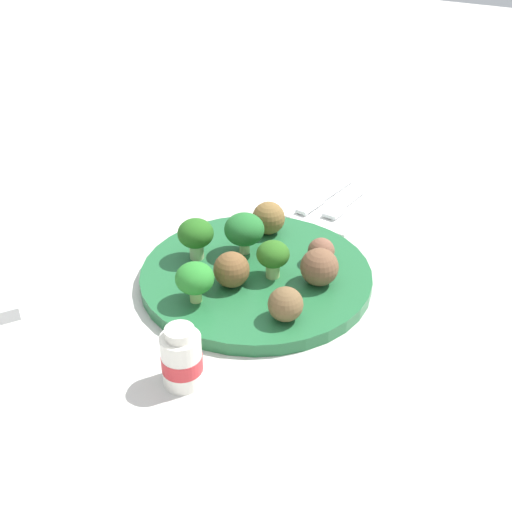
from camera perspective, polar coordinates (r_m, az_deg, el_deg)
ground_plane at (r=0.75m, az=0.00°, el=-2.33°), size 4.00×4.00×0.00m
plate at (r=0.75m, az=0.00°, el=-1.82°), size 0.28×0.28×0.02m
broccoli_floret_near_rim at (r=0.68m, az=-5.71°, el=-2.13°), size 0.04×0.04×0.05m
broccoli_floret_mid_right at (r=0.75m, az=-5.62°, el=1.98°), size 0.04×0.04×0.05m
broccoli_floret_far_rim at (r=0.72m, az=1.55°, el=0.00°), size 0.04×0.04×0.05m
broccoli_floret_front_left at (r=0.76m, az=-1.10°, el=2.45°), size 0.05×0.05×0.05m
meatball_mid_right at (r=0.71m, az=5.90°, el=-1.03°), size 0.04×0.04×0.04m
meatball_center at (r=0.75m, az=6.07°, el=0.46°), size 0.03×0.03×0.03m
meatball_front_left at (r=0.71m, az=-2.29°, el=-1.27°), size 0.04×0.04×0.04m
meatball_front_right at (r=0.65m, az=2.76°, el=-4.50°), size 0.04×0.04×0.04m
meatball_back_left at (r=0.81m, az=1.17°, el=3.55°), size 0.04×0.04×0.04m
napkin at (r=0.94m, az=7.52°, el=5.10°), size 0.17×0.12×0.01m
fork at (r=0.92m, az=8.28°, el=4.90°), size 0.12×0.02×0.01m
knife at (r=0.94m, az=6.35°, el=5.52°), size 0.15×0.02×0.01m
yogurt_bottle at (r=0.60m, az=-6.91°, el=-9.44°), size 0.04×0.04×0.07m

